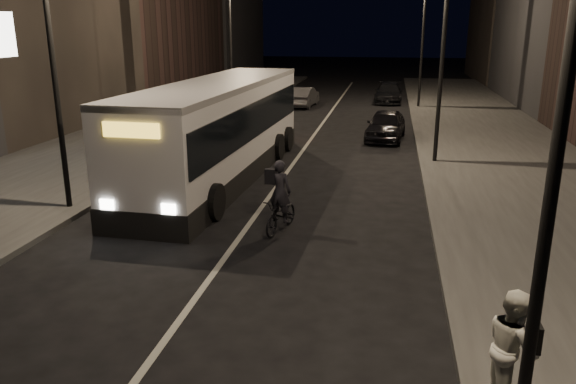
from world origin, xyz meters
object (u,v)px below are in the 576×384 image
at_px(streetlight_left_far, 234,25).
at_px(car_near, 386,125).
at_px(cyclist_on_bicycle, 281,208).
at_px(car_mid, 303,97).
at_px(pedestrian_woman, 512,347).
at_px(car_far, 389,93).
at_px(streetlight_left_near, 57,26).
at_px(streetlight_right_near, 548,27).
at_px(city_bus, 220,126).
at_px(streetlight_right_mid, 437,25).
at_px(streetlight_right_far, 419,25).

distance_m(streetlight_left_far, car_near, 11.32).
distance_m(cyclist_on_bicycle, car_mid, 24.26).
height_order(streetlight_left_far, pedestrian_woman, streetlight_left_far).
height_order(pedestrian_woman, car_far, pedestrian_woman).
bearing_deg(streetlight_left_near, streetlight_right_near, -36.88).
relative_size(city_bus, car_far, 2.77).
height_order(streetlight_left_near, car_near, streetlight_left_near).
bearing_deg(streetlight_right_mid, city_bus, -155.81).
relative_size(streetlight_right_far, car_far, 1.73).
bearing_deg(streetlight_left_near, car_far, 71.57).
relative_size(streetlight_left_far, pedestrian_woman, 4.66).
height_order(streetlight_right_far, car_mid, streetlight_right_far).
relative_size(pedestrian_woman, car_mid, 0.43).
xyz_separation_m(pedestrian_woman, car_near, (-2.02, 20.00, -0.31)).
bearing_deg(car_far, streetlight_right_far, -57.06).
bearing_deg(car_mid, streetlight_right_far, -172.09).
xyz_separation_m(streetlight_left_far, car_mid, (3.22, 5.47, -4.69)).
distance_m(pedestrian_woman, car_near, 20.10).
relative_size(streetlight_right_far, pedestrian_woman, 4.66).
distance_m(streetlight_right_far, streetlight_left_near, 26.26).
relative_size(streetlight_right_near, car_near, 1.93).
bearing_deg(city_bus, streetlight_left_far, 105.29).
height_order(streetlight_left_far, car_far, streetlight_left_far).
height_order(cyclist_on_bicycle, car_mid, cyclist_on_bicycle).
relative_size(car_near, car_mid, 1.03).
relative_size(streetlight_right_near, car_mid, 1.98).
distance_m(streetlight_right_far, streetlight_left_far, 12.24).
bearing_deg(car_far, car_mid, -148.51).
distance_m(streetlight_right_mid, car_near, 6.90).
relative_size(streetlight_right_near, cyclist_on_bicycle, 4.00).
distance_m(streetlight_left_far, pedestrian_woman, 27.81).
xyz_separation_m(streetlight_right_far, city_bus, (-7.58, -19.41, -3.47)).
bearing_deg(streetlight_right_near, car_near, 94.81).
bearing_deg(car_mid, streetlight_left_far, 63.31).
bearing_deg(cyclist_on_bicycle, streetlight_right_near, -45.75).
height_order(streetlight_right_mid, car_far, streetlight_right_mid).
xyz_separation_m(streetlight_left_far, car_near, (8.91, -5.20, -4.64)).
relative_size(streetlight_right_near, city_bus, 0.62).
height_order(streetlight_left_far, car_near, streetlight_left_far).
bearing_deg(streetlight_right_near, streetlight_left_far, 112.30).
bearing_deg(streetlight_right_mid, car_near, 110.03).
distance_m(streetlight_left_far, cyclist_on_bicycle, 20.19).
distance_m(city_bus, car_far, 23.00).
relative_size(cyclist_on_bicycle, pedestrian_woman, 1.17).
height_order(streetlight_right_mid, cyclist_on_bicycle, streetlight_right_mid).
relative_size(city_bus, pedestrian_woman, 7.48).
xyz_separation_m(streetlight_right_far, pedestrian_woman, (0.27, -31.20, -4.33)).
bearing_deg(car_near, streetlight_right_near, -79.68).
bearing_deg(streetlight_left_near, streetlight_right_far, 66.04).
bearing_deg(streetlight_left_far, streetlight_right_far, 29.36).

